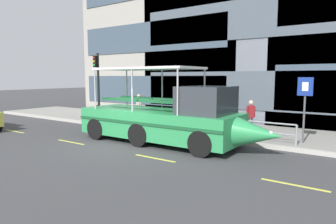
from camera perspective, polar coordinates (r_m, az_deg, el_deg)
The scene contains 13 objects.
ground_plane at distance 13.18m, azimuth -8.79°, elevation -6.34°, with size 120.00×120.00×0.00m, color #3D3D3F.
sidewalk at distance 17.57m, azimuth 3.87°, elevation -2.71°, with size 32.00×4.80×0.18m, color gray.
curb_edge at distance 15.51m, azimuth -0.86°, elevation -3.95°, with size 32.00×0.18×0.18m, color #B2ADA3.
lane_centreline at distance 12.62m, azimuth -11.31°, elevation -6.96°, with size 25.80×0.12×0.01m.
curb_guardrail at distance 15.46m, azimuth 1.02°, elevation -1.43°, with size 12.04×0.09×0.88m.
traffic_light_pole at distance 19.93m, azimuth -13.26°, elevation 5.99°, with size 0.24×0.46×4.29m.
parking_sign at distance 13.67m, azimuth 24.57°, elevation 2.30°, with size 0.60×0.12×2.76m.
leaned_bicycle at distance 19.71m, azimuth -12.77°, elevation -0.47°, with size 1.74×0.46×0.96m.
duck_tour_boat at distance 13.18m, azimuth 0.02°, elevation -1.37°, with size 9.34×2.57×3.38m.
pedestrian_near_bow at distance 15.01m, azimuth 15.46°, elevation -0.35°, with size 0.33×0.39×1.66m.
pedestrian_mid_left at distance 16.46m, azimuth 4.98°, elevation 0.50°, with size 0.48×0.23×1.67m.
pedestrian_mid_right at distance 16.73m, azimuth 2.82°, elevation 0.27°, with size 0.40×0.27×1.50m.
pedestrian_near_stern at distance 18.39m, azimuth -5.54°, elevation 1.26°, with size 0.49×0.27×1.74m.
Camera 1 is at (8.86, -9.30, 2.95)m, focal length 32.06 mm.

